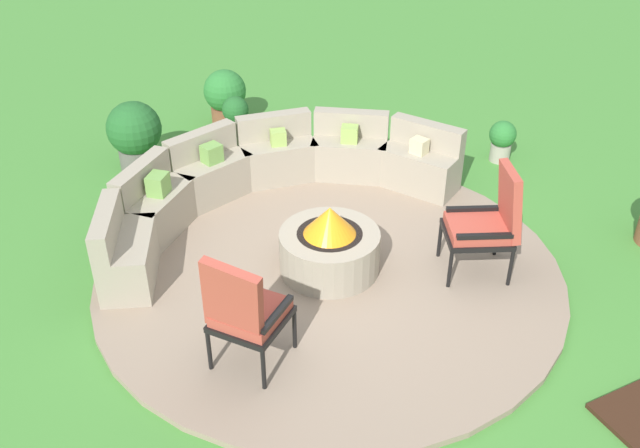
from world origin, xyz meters
TOP-DOWN VIEW (x-y plane):
  - ground_plane at (0.00, 0.00)m, footprint 24.00×24.00m
  - patio_circle at (0.00, 0.00)m, footprint 4.42×4.42m
  - fire_pit at (0.00, 0.00)m, footprint 0.94×0.94m
  - curved_stone_bench at (-0.10, 1.37)m, footprint 4.10×1.92m
  - lounge_chair_front_left at (-1.17, -0.85)m, footprint 0.75×0.77m
  - lounge_chair_front_right at (1.29, -0.66)m, footprint 0.77×0.72m
  - potted_plant_0 at (0.25, 3.11)m, footprint 0.34×0.34m
  - potted_plant_1 at (2.93, 1.13)m, footprint 0.33×0.33m
  - potted_plant_2 at (0.29, 3.58)m, footprint 0.56×0.56m
  - potted_plant_3 at (-1.09, 2.87)m, footprint 0.64×0.64m

SIDE VIEW (x-z plane):
  - ground_plane at x=0.00m, z-range 0.00..0.00m
  - patio_circle at x=0.00m, z-range 0.00..0.06m
  - potted_plant_1 at x=2.93m, z-range 0.03..0.55m
  - fire_pit at x=0.00m, z-range -0.02..0.66m
  - potted_plant_0 at x=0.25m, z-range 0.03..0.62m
  - curved_stone_bench at x=-0.10m, z-range -0.01..0.73m
  - potted_plant_2 at x=0.29m, z-range 0.04..0.81m
  - potted_plant_3 at x=-1.09m, z-range 0.04..0.90m
  - lounge_chair_front_right at x=1.29m, z-range 0.07..1.15m
  - lounge_chair_front_left at x=-1.17m, z-range 0.07..1.17m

